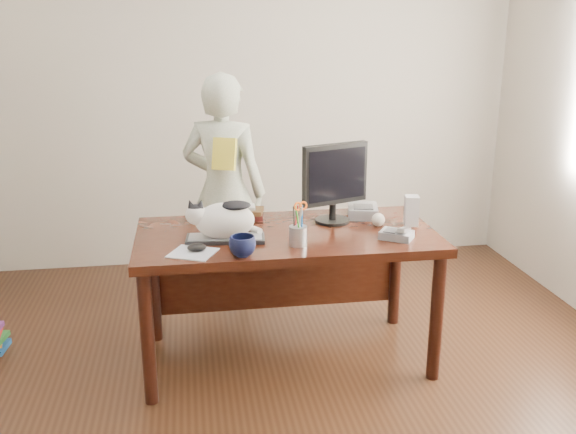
{
  "coord_description": "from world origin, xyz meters",
  "views": [
    {
      "loc": [
        -0.5,
        -2.63,
        1.82
      ],
      "look_at": [
        0.0,
        0.55,
        0.85
      ],
      "focal_mm": 40.0,
      "sensor_mm": 36.0,
      "label": 1
    }
  ],
  "objects_px": {
    "monitor": "(335,179)",
    "keyboard": "(225,238)",
    "coffee_mug": "(242,246)",
    "cat": "(222,219)",
    "book_stack": "(246,213)",
    "baseball": "(378,220)",
    "speaker": "(411,211)",
    "desk": "(284,253)",
    "person": "(224,191)",
    "phone": "(397,234)",
    "mouse": "(197,247)",
    "pen_cup": "(298,233)",
    "calculator": "(363,211)"
  },
  "relations": [
    {
      "from": "monitor",
      "to": "keyboard",
      "type": "bearing_deg",
      "value": 179.08
    },
    {
      "from": "keyboard",
      "to": "coffee_mug",
      "type": "bearing_deg",
      "value": -69.06
    },
    {
      "from": "cat",
      "to": "monitor",
      "type": "bearing_deg",
      "value": 24.55
    },
    {
      "from": "coffee_mug",
      "to": "book_stack",
      "type": "distance_m",
      "value": 0.63
    },
    {
      "from": "baseball",
      "to": "book_stack",
      "type": "height_order",
      "value": "same"
    },
    {
      "from": "keyboard",
      "to": "monitor",
      "type": "height_order",
      "value": "monitor"
    },
    {
      "from": "keyboard",
      "to": "cat",
      "type": "bearing_deg",
      "value": -171.64
    },
    {
      "from": "cat",
      "to": "speaker",
      "type": "distance_m",
      "value": 1.05
    },
    {
      "from": "desk",
      "to": "person",
      "type": "bearing_deg",
      "value": 109.88
    },
    {
      "from": "phone",
      "to": "monitor",
      "type": "bearing_deg",
      "value": 162.72
    },
    {
      "from": "mouse",
      "to": "book_stack",
      "type": "relative_size",
      "value": 0.51
    },
    {
      "from": "cat",
      "to": "monitor",
      "type": "height_order",
      "value": "monitor"
    },
    {
      "from": "cat",
      "to": "phone",
      "type": "xyz_separation_m",
      "value": [
        0.9,
        -0.11,
        -0.09
      ]
    },
    {
      "from": "monitor",
      "to": "speaker",
      "type": "xyz_separation_m",
      "value": [
        0.41,
        -0.11,
        -0.17
      ]
    },
    {
      "from": "monitor",
      "to": "speaker",
      "type": "distance_m",
      "value": 0.46
    },
    {
      "from": "desk",
      "to": "phone",
      "type": "distance_m",
      "value": 0.64
    },
    {
      "from": "cat",
      "to": "baseball",
      "type": "bearing_deg",
      "value": 13.16
    },
    {
      "from": "pen_cup",
      "to": "mouse",
      "type": "height_order",
      "value": "pen_cup"
    },
    {
      "from": "speaker",
      "to": "person",
      "type": "bearing_deg",
      "value": 151.8
    },
    {
      "from": "coffee_mug",
      "to": "book_stack",
      "type": "relative_size",
      "value": 0.59
    },
    {
      "from": "book_stack",
      "to": "monitor",
      "type": "bearing_deg",
      "value": -8.8
    },
    {
      "from": "coffee_mug",
      "to": "pen_cup",
      "type": "bearing_deg",
      "value": 21.13
    },
    {
      "from": "desk",
      "to": "mouse",
      "type": "height_order",
      "value": "mouse"
    },
    {
      "from": "pen_cup",
      "to": "coffee_mug",
      "type": "bearing_deg",
      "value": -158.87
    },
    {
      "from": "monitor",
      "to": "calculator",
      "type": "xyz_separation_m",
      "value": [
        0.19,
        0.1,
        -0.22
      ]
    },
    {
      "from": "keyboard",
      "to": "pen_cup",
      "type": "bearing_deg",
      "value": -14.46
    },
    {
      "from": "book_stack",
      "to": "calculator",
      "type": "xyz_separation_m",
      "value": [
        0.68,
        -0.06,
        -0.0
      ]
    },
    {
      "from": "keyboard",
      "to": "baseball",
      "type": "relative_size",
      "value": 5.62
    },
    {
      "from": "desk",
      "to": "phone",
      "type": "xyz_separation_m",
      "value": [
        0.55,
        -0.28,
        0.17
      ]
    },
    {
      "from": "desk",
      "to": "person",
      "type": "height_order",
      "value": "person"
    },
    {
      "from": "desk",
      "to": "keyboard",
      "type": "xyz_separation_m",
      "value": [
        -0.33,
        -0.17,
        0.16
      ]
    },
    {
      "from": "cat",
      "to": "mouse",
      "type": "relative_size",
      "value": 3.58
    },
    {
      "from": "desk",
      "to": "person",
      "type": "relative_size",
      "value": 1.04
    },
    {
      "from": "desk",
      "to": "cat",
      "type": "distance_m",
      "value": 0.47
    },
    {
      "from": "pen_cup",
      "to": "person",
      "type": "xyz_separation_m",
      "value": [
        -0.31,
        1.08,
        -0.04
      ]
    },
    {
      "from": "desk",
      "to": "keyboard",
      "type": "distance_m",
      "value": 0.4
    },
    {
      "from": "keyboard",
      "to": "cat",
      "type": "height_order",
      "value": "cat"
    },
    {
      "from": "calculator",
      "to": "person",
      "type": "relative_size",
      "value": 0.17
    },
    {
      "from": "keyboard",
      "to": "speaker",
      "type": "xyz_separation_m",
      "value": [
        1.04,
        0.11,
        0.07
      ]
    },
    {
      "from": "keyboard",
      "to": "baseball",
      "type": "xyz_separation_m",
      "value": [
        0.85,
        0.11,
        0.03
      ]
    },
    {
      "from": "desk",
      "to": "monitor",
      "type": "relative_size",
      "value": 3.57
    },
    {
      "from": "keyboard",
      "to": "pen_cup",
      "type": "relative_size",
      "value": 1.82
    },
    {
      "from": "cat",
      "to": "calculator",
      "type": "relative_size",
      "value": 1.56
    },
    {
      "from": "desk",
      "to": "keyboard",
      "type": "bearing_deg",
      "value": -153.54
    },
    {
      "from": "cat",
      "to": "pen_cup",
      "type": "distance_m",
      "value": 0.4
    },
    {
      "from": "speaker",
      "to": "person",
      "type": "distance_m",
      "value": 1.29
    },
    {
      "from": "pen_cup",
      "to": "phone",
      "type": "bearing_deg",
      "value": 2.21
    },
    {
      "from": "cat",
      "to": "book_stack",
      "type": "relative_size",
      "value": 1.83
    },
    {
      "from": "coffee_mug",
      "to": "calculator",
      "type": "bearing_deg",
      "value": 36.75
    },
    {
      "from": "monitor",
      "to": "person",
      "type": "xyz_separation_m",
      "value": [
        -0.57,
        0.73,
        -0.23
      ]
    }
  ]
}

